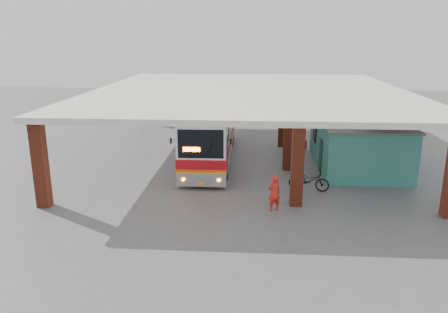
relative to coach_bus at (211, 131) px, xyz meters
The scene contains 8 objects.
ground 5.93m from the coach_bus, 68.64° to the right, with size 90.00×90.00×0.00m, color #515154.
brick_columns 3.49m from the coach_bus, ahead, with size 20.10×21.60×4.35m.
canopy_roof 3.85m from the coach_bus, 26.49° to the left, with size 21.00×23.00×0.30m, color beige.
shop_building 9.62m from the coach_bus, ahead, with size 5.20×8.20×3.11m.
coach_bus is the anchor object (origin of this frame).
motorcycle 8.58m from the coach_bus, 45.49° to the right, with size 0.77×2.21×1.16m, color black.
pedestrian 9.88m from the coach_bus, 66.52° to the right, with size 0.65×0.43×1.79m, color red.
red_chair 7.21m from the coach_bus, 19.84° to the left, with size 0.54×0.54×0.78m.
Camera 1 is at (0.81, -23.66, 8.27)m, focal length 35.00 mm.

